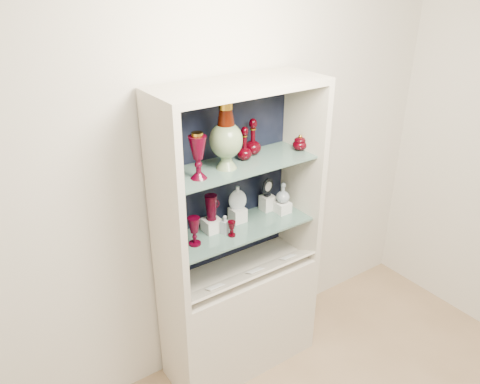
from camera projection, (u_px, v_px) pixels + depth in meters
wall_back at (220, 164)px, 2.85m from camera, size 3.50×0.02×2.80m
cabinet_base at (240, 316)px, 3.13m from camera, size 1.00×0.40×0.75m
cabinet_back_panel at (222, 177)px, 2.86m from camera, size 0.98×0.02×1.15m
cabinet_side_left at (165, 210)px, 2.48m from camera, size 0.04×0.40×1.15m
cabinet_side_right at (302, 170)px, 2.97m from camera, size 0.04×0.40×1.15m
cabinet_top_cap at (240, 86)px, 2.46m from camera, size 1.00×0.40×0.04m
shelf_lower at (238, 229)px, 2.86m from camera, size 0.92×0.34×0.01m
shelf_upper at (238, 165)px, 2.68m from camera, size 0.92×0.34×0.01m
label_ledge at (250, 274)px, 2.88m from camera, size 0.92×0.17×0.09m
label_card_0 at (215, 287)px, 2.74m from camera, size 0.10×0.06×0.03m
label_card_1 at (288, 257)px, 3.02m from camera, size 0.10×0.06×0.03m
label_card_2 at (255, 271)px, 2.89m from camera, size 0.10×0.06×0.03m
pedestal_lamp_left at (198, 156)px, 2.44m from camera, size 0.11×0.11×0.26m
pedestal_lamp_right at (172, 161)px, 2.41m from camera, size 0.11×0.11×0.23m
enamel_urn at (226, 135)px, 2.54m from camera, size 0.22×0.22×0.38m
ruby_decanter_a at (245, 141)px, 2.69m from camera, size 0.10×0.10×0.23m
ruby_decanter_b at (253, 136)px, 2.76m from camera, size 0.11×0.11×0.24m
lidded_bowl at (300, 142)px, 2.86m from camera, size 0.11×0.11×0.10m
cobalt_goblet at (172, 236)px, 2.60m from camera, size 0.10×0.10×0.17m
ruby_goblet_tall at (194, 231)px, 2.65m from camera, size 0.09×0.09×0.17m
ruby_goblet_small at (232, 229)px, 2.75m from camera, size 0.06×0.06×0.10m
riser_ruby_pitcher at (212, 225)px, 2.80m from camera, size 0.10×0.10×0.08m
ruby_pitcher at (211, 207)px, 2.75m from camera, size 0.13×0.09×0.16m
clear_square_bottle at (225, 224)px, 2.77m from camera, size 0.05×0.05×0.12m
riser_flat_flask at (238, 215)px, 2.91m from camera, size 0.09×0.09×0.09m
flat_flask at (238, 197)px, 2.86m from camera, size 0.12×0.09×0.15m
riser_clear_round_decanter at (282, 207)px, 3.02m from camera, size 0.09×0.09×0.07m
clear_round_decanter at (283, 193)px, 2.98m from camera, size 0.11×0.11×0.13m
riser_cameo_medallion at (267, 203)px, 3.05m from camera, size 0.08×0.08×0.10m
cameo_medallion at (268, 187)px, 3.00m from camera, size 0.11×0.07×0.13m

